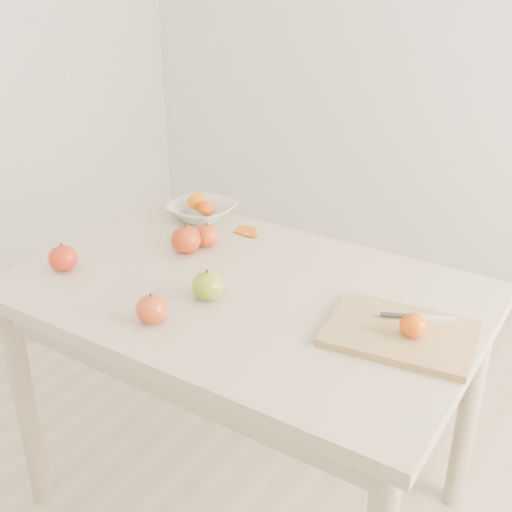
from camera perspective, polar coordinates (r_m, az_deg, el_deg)
The scene contains 15 objects.
ground at distance 2.14m, azimuth -0.78°, elevation -20.73°, with size 3.50×3.50×0.00m, color #C6B293.
table at distance 1.72m, azimuth -0.90°, elevation -5.67°, with size 1.20×0.80×0.75m.
cutting_board at distance 1.50m, azimuth 12.74°, elevation -6.71°, with size 0.33×0.24×0.02m, color tan.
board_tangerine at distance 1.47m, azimuth 13.82°, elevation -6.01°, with size 0.06×0.06×0.05m, color #DA4A07.
fruit_bowl at distance 2.09m, azimuth -4.84°, elevation 3.98°, with size 0.21×0.21×0.05m, color silver.
bowl_tangerine_near at distance 2.11m, azimuth -5.24°, elevation 4.86°, with size 0.07×0.07×0.06m, color orange.
bowl_tangerine_far at distance 2.06m, azimuth -4.44°, elevation 4.24°, with size 0.05×0.05×0.05m, color #DB4107.
orange_peel_a at distance 1.99m, azimuth -1.00°, elevation 2.17°, with size 0.06×0.04×0.00m, color #C7500E.
orange_peel_b at distance 1.97m, azimuth -0.43°, elevation 1.85°, with size 0.04×0.04×0.00m, color #D55F0F.
paring_knife at distance 1.54m, azimuth 15.36°, elevation -5.45°, with size 0.16×0.08×0.01m.
apple_green at distance 1.61m, azimuth -4.33°, elevation -2.65°, with size 0.08×0.08×0.07m, color #568612.
apple_red_b at distance 1.86m, azimuth -6.24°, elevation 1.46°, with size 0.09×0.09×0.08m, color #8B0A01.
apple_red_d at distance 1.82m, azimuth -16.78°, elevation -0.16°, with size 0.08×0.08×0.07m, color #9D0208.
apple_red_e at distance 1.53m, azimuth -9.26°, elevation -4.66°, with size 0.08×0.08×0.07m, color #A01014.
apple_red_a at distance 1.90m, azimuth -4.37°, elevation 1.84°, with size 0.07×0.07×0.07m, color #A10802.
Camera 1 is at (0.82, -1.22, 1.55)m, focal length 45.00 mm.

